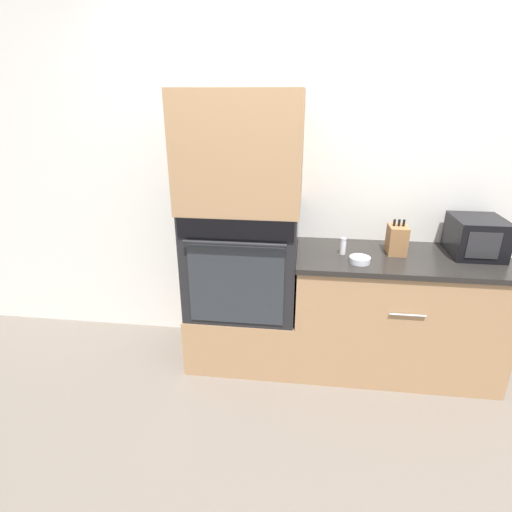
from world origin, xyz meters
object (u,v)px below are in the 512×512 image
at_px(wall_oven, 243,259).
at_px(microwave, 476,237).
at_px(condiment_jar_near, 343,246).
at_px(knife_block, 397,240).
at_px(bowl, 360,260).
at_px(condiment_jar_mid, 402,242).

height_order(wall_oven, microwave, wall_oven).
bearing_deg(condiment_jar_near, microwave, 6.35).
relative_size(knife_block, bowl, 1.79).
xyz_separation_m(condiment_jar_near, condiment_jar_mid, (0.42, 0.17, -0.01)).
height_order(wall_oven, condiment_jar_near, wall_oven).
bearing_deg(wall_oven, condiment_jar_mid, 8.58).
height_order(microwave, condiment_jar_near, microwave).
bearing_deg(wall_oven, condiment_jar_near, -0.46).
bearing_deg(wall_oven, bowl, -10.72).
bearing_deg(condiment_jar_near, bowl, -55.41).
bearing_deg(condiment_jar_mid, bowl, -135.68).
bearing_deg(knife_block, microwave, 4.39).
bearing_deg(condiment_jar_near, knife_block, 9.13).
relative_size(knife_block, condiment_jar_near, 2.12).
relative_size(wall_oven, knife_block, 3.17).
distance_m(microwave, knife_block, 0.51).
distance_m(bowl, condiment_jar_mid, 0.45).
bearing_deg(knife_block, condiment_jar_near, -170.87).
height_order(knife_block, condiment_jar_near, knife_block).
relative_size(bowl, condiment_jar_mid, 1.53).
height_order(microwave, bowl, microwave).
xyz_separation_m(wall_oven, condiment_jar_near, (0.68, -0.01, 0.13)).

